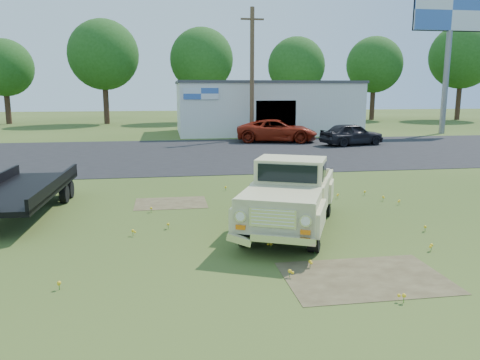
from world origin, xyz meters
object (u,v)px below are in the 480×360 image
red_pickup (277,131)px  dark_sedan (352,134)px  vintage_pickup_truck (291,194)px  flatbed_trailer (22,187)px  billboard (450,23)px

red_pickup → dark_sedan: bearing=-108.2°
vintage_pickup_truck → red_pickup: vintage_pickup_truck is taller
red_pickup → dark_sedan: (4.22, -2.60, -0.05)m
flatbed_trailer → dark_sedan: flatbed_trailer is taller
red_pickup → dark_sedan: size_ratio=1.31×
vintage_pickup_truck → flatbed_trailer: (-7.07, 2.59, -0.12)m
dark_sedan → billboard: bearing=-71.1°
dark_sedan → vintage_pickup_truck: bearing=139.3°
billboard → red_pickup: 17.11m
flatbed_trailer → dark_sedan: size_ratio=1.42×
billboard → dark_sedan: size_ratio=2.70×
red_pickup → billboard: bearing=-60.9°
billboard → vintage_pickup_truck: billboard is taller
billboard → flatbed_trailer: bearing=-141.0°
vintage_pickup_truck → dark_sedan: 19.09m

